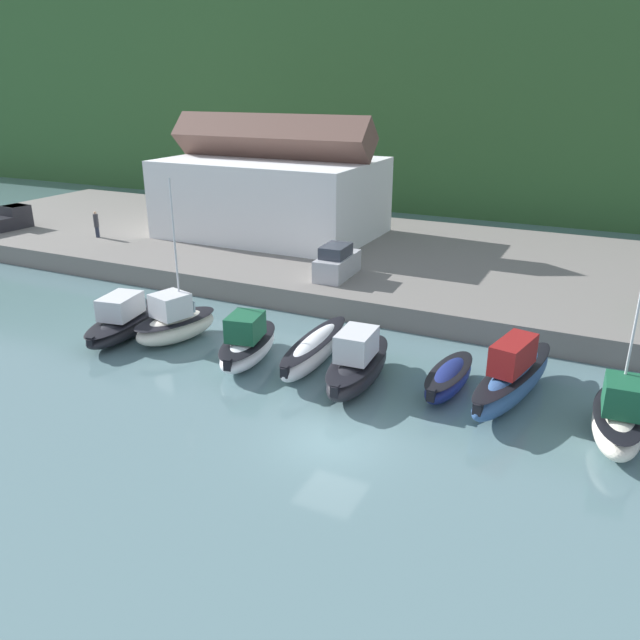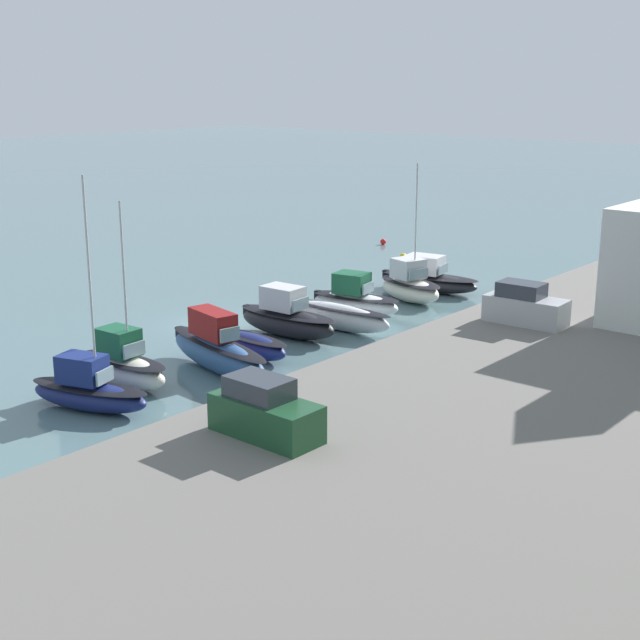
# 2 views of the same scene
# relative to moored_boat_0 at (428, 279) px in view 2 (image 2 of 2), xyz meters

# --- Properties ---
(ground_plane) EXTENTS (320.00, 320.00, 0.00)m
(ground_plane) POSITION_rel_moored_boat_0_xyz_m (15.07, -5.01, -0.88)
(ground_plane) COLOR slate
(quay_promenade) EXTENTS (97.29, 23.54, 1.43)m
(quay_promenade) POSITION_rel_moored_boat_0_xyz_m (15.07, 19.05, -0.16)
(quay_promenade) COLOR slate
(quay_promenade) RESTS_ON ground_plane
(moored_boat_0) EXTENTS (3.42, 7.24, 2.43)m
(moored_boat_0) POSITION_rel_moored_boat_0_xyz_m (0.00, 0.00, 0.00)
(moored_boat_0) COLOR black
(moored_boat_0) RESTS_ON ground_plane
(moored_boat_1) EXTENTS (3.60, 5.45, 8.80)m
(moored_boat_1) POSITION_rel_moored_boat_0_xyz_m (3.01, 0.62, 0.15)
(moored_boat_1) COLOR white
(moored_boat_1) RESTS_ON ground_plane
(moored_boat_2) EXTENTS (3.17, 5.97, 2.58)m
(moored_boat_2) POSITION_rel_moored_boat_0_xyz_m (8.02, 0.05, 0.06)
(moored_boat_2) COLOR white
(moored_boat_2) RESTS_ON ground_plane
(moored_boat_3) EXTENTS (1.86, 7.41, 1.51)m
(moored_boat_3) POSITION_rel_moored_boat_0_xyz_m (11.24, 1.21, -0.08)
(moored_boat_3) COLOR white
(moored_boat_3) RESTS_ON ground_plane
(moored_boat_4) EXTENTS (2.43, 6.49, 2.80)m
(moored_boat_4) POSITION_rel_moored_boat_0_xyz_m (14.08, -0.01, 0.16)
(moored_boat_4) COLOR black
(moored_boat_4) RESTS_ON ground_plane
(moored_boat_5) EXTENTS (1.85, 5.08, 1.23)m
(moored_boat_5) POSITION_rel_moored_boat_0_xyz_m (18.09, 1.18, -0.22)
(moored_boat_5) COLOR navy
(moored_boat_5) RESTS_ON ground_plane
(moored_boat_6) EXTENTS (3.23, 8.16, 3.01)m
(moored_boat_6) POSITION_rel_moored_boat_0_xyz_m (20.83, 1.57, 0.25)
(moored_boat_6) COLOR #33568E
(moored_boat_6) RESTS_ON ground_plane
(moored_boat_7) EXTENTS (2.23, 5.34, 8.67)m
(moored_boat_7) POSITION_rel_moored_boat_0_xyz_m (25.15, -0.15, 0.16)
(moored_boat_7) COLOR white
(moored_boat_7) RESTS_ON ground_plane
(moored_boat_8) EXTENTS (3.45, 6.04, 10.11)m
(moored_boat_8) POSITION_rel_moored_boat_0_xyz_m (27.99, 1.11, 0.03)
(moored_boat_8) COLOR navy
(moored_boat_8) RESTS_ON ground_plane
(parked_car_0) EXTENTS (2.01, 4.29, 2.16)m
(parked_car_0) POSITION_rel_moored_boat_0_xyz_m (7.90, 11.19, 1.47)
(parked_car_0) COLOR #B7B7BC
(parked_car_0) RESTS_ON quay_promenade
(parked_car_2) EXTENTS (1.84, 4.22, 2.16)m
(parked_car_2) POSITION_rel_moored_boat_0_xyz_m (27.68, 11.30, 1.47)
(parked_car_2) COLOR #1E4C2D
(parked_car_2) RESTS_ON quay_promenade
(mooring_buoy_0) EXTENTS (0.61, 0.61, 0.61)m
(mooring_buoy_0) POSITION_rel_moored_boat_0_xyz_m (-7.43, -7.19, -0.57)
(mooring_buoy_0) COLOR yellow
(mooring_buoy_0) RESTS_ON ground_plane
(mooring_buoy_1) EXTENTS (0.51, 0.51, 0.51)m
(mooring_buoy_1) POSITION_rel_moored_boat_0_xyz_m (-12.12, -12.57, -0.62)
(mooring_buoy_1) COLOR red
(mooring_buoy_1) RESTS_ON ground_plane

